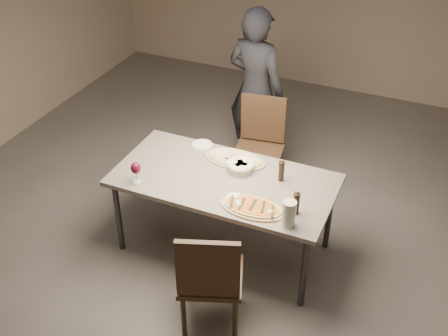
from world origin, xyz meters
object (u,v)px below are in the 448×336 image
at_px(zucchini_pizza, 252,207).
at_px(bread_basket, 241,166).
at_px(pepper_mill_left, 296,203).
at_px(carafe, 289,214).
at_px(diner, 256,90).
at_px(ham_pizza, 235,159).
at_px(chair_near, 210,276).
at_px(chair_far, 260,141).
at_px(dining_table, 224,184).

distance_m(zucchini_pizza, bread_basket, 0.51).
xyz_separation_m(pepper_mill_left, carafe, (-0.01, -0.15, 0.01)).
height_order(zucchini_pizza, bread_basket, bread_basket).
distance_m(carafe, diner, 1.98).
relative_size(ham_pizza, chair_near, 0.56).
height_order(zucchini_pizza, chair_far, chair_far).
bearing_deg(pepper_mill_left, dining_table, 163.66).
bearing_deg(pepper_mill_left, chair_far, 121.26).
distance_m(dining_table, diner, 1.43).
xyz_separation_m(carafe, chair_far, (-0.71, 1.33, -0.31)).
xyz_separation_m(pepper_mill_left, chair_near, (-0.40, -0.66, -0.31)).
distance_m(bread_basket, chair_near, 1.06).
bearing_deg(chair_far, chair_near, 91.45).
distance_m(zucchini_pizza, pepper_mill_left, 0.33).
bearing_deg(dining_table, bread_basket, 61.49).
xyz_separation_m(bread_basket, chair_far, (-0.13, 0.83, -0.26)).
relative_size(bread_basket, chair_near, 0.24).
bearing_deg(diner, dining_table, 112.57).
bearing_deg(chair_near, dining_table, 87.09).
height_order(ham_pizza, chair_near, chair_near).
bearing_deg(carafe, zucchini_pizza, 167.11).
height_order(chair_far, diner, diner).
relative_size(pepper_mill_left, chair_near, 0.21).
relative_size(pepper_mill_left, chair_far, 0.21).
bearing_deg(bread_basket, chair_far, 98.96).
xyz_separation_m(carafe, chair_near, (-0.39, -0.51, -0.32)).
distance_m(bread_basket, chair_far, 0.88).
xyz_separation_m(ham_pizza, chair_far, (-0.03, 0.70, -0.23)).
height_order(chair_near, diner, diner).
bearing_deg(chair_far, pepper_mill_left, 113.07).
height_order(dining_table, chair_near, chair_near).
distance_m(dining_table, chair_far, 1.00).
distance_m(chair_near, diner, 2.34).
relative_size(chair_far, diner, 0.56).
xyz_separation_m(ham_pizza, carafe, (0.68, -0.63, 0.09)).
height_order(dining_table, bread_basket, bread_basket).
relative_size(ham_pizza, chair_far, 0.56).
bearing_deg(diner, chair_far, 129.45).
relative_size(carafe, chair_far, 0.22).
xyz_separation_m(zucchini_pizza, carafe, (0.30, -0.07, 0.09)).
height_order(carafe, chair_far, chair_far).
bearing_deg(chair_far, carafe, 109.77).
bearing_deg(pepper_mill_left, carafe, -93.08).
bearing_deg(zucchini_pizza, chair_near, -90.99).
relative_size(carafe, diner, 0.12).
distance_m(ham_pizza, bread_basket, 0.17).
bearing_deg(chair_far, zucchini_pizza, 99.49).
bearing_deg(bread_basket, ham_pizza, 129.76).
height_order(carafe, diner, diner).
height_order(zucchini_pizza, pepper_mill_left, pepper_mill_left).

